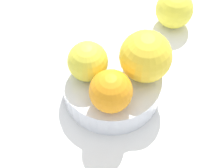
# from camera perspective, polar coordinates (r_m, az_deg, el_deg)

# --- Properties ---
(ground_plane) EXTENTS (1.10, 1.10, 0.02)m
(ground_plane) POSITION_cam_1_polar(r_m,az_deg,el_deg) (0.60, -0.00, -2.11)
(ground_plane) COLOR white
(fruit_bowl) EXTENTS (0.17, 0.17, 0.05)m
(fruit_bowl) POSITION_cam_1_polar(r_m,az_deg,el_deg) (0.58, -0.00, -0.34)
(fruit_bowl) COLOR silver
(fruit_bowl) RESTS_ON ground_plane
(orange_in_bowl_0) EXTENTS (0.08, 0.08, 0.08)m
(orange_in_bowl_0) POSITION_cam_1_polar(r_m,az_deg,el_deg) (0.53, 5.75, 4.69)
(orange_in_bowl_0) COLOR yellow
(orange_in_bowl_0) RESTS_ON fruit_bowl
(orange_in_bowl_1) EXTENTS (0.07, 0.07, 0.07)m
(orange_in_bowl_1) POSITION_cam_1_polar(r_m,az_deg,el_deg) (0.54, -4.14, 3.86)
(orange_in_bowl_1) COLOR yellow
(orange_in_bowl_1) RESTS_ON fruit_bowl
(orange_in_bowl_2) EXTENTS (0.07, 0.07, 0.07)m
(orange_in_bowl_2) POSITION_cam_1_polar(r_m,az_deg,el_deg) (0.50, -0.19, -1.23)
(orange_in_bowl_2) COLOR orange
(orange_in_bowl_2) RESTS_ON fruit_bowl
(orange_loose_0) EXTENTS (0.08, 0.08, 0.08)m
(orange_loose_0) POSITION_cam_1_polar(r_m,az_deg,el_deg) (0.70, 10.55, 12.33)
(orange_loose_0) COLOR yellow
(orange_loose_0) RESTS_ON ground_plane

